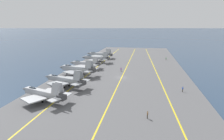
{
  "coord_description": "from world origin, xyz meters",
  "views": [
    {
      "loc": [
        -74.81,
        -8.95,
        20.77
      ],
      "look_at": [
        1.32,
        4.07,
        2.9
      ],
      "focal_mm": 32.0,
      "sensor_mm": 36.0,
      "label": 1
    }
  ],
  "objects_px": {
    "parked_jet_fourth": "(85,63)",
    "crew_brown_vest": "(147,114)",
    "parked_jet_third": "(77,69)",
    "crew_green_vest": "(166,59)",
    "parked_jet_nearest": "(43,93)",
    "crew_blue_vest": "(183,89)",
    "parked_jet_sixth": "(100,54)",
    "parked_jet_second": "(65,80)",
    "parked_jet_fifth": "(96,58)",
    "crew_purple_vest": "(121,69)"
  },
  "relations": [
    {
      "from": "crew_green_vest",
      "to": "crew_brown_vest",
      "type": "distance_m",
      "value": 76.16
    },
    {
      "from": "crew_green_vest",
      "to": "parked_jet_nearest",
      "type": "bearing_deg",
      "value": 151.13
    },
    {
      "from": "parked_jet_second",
      "to": "parked_jet_fourth",
      "type": "relative_size",
      "value": 1.12
    },
    {
      "from": "parked_jet_nearest",
      "to": "parked_jet_third",
      "type": "xyz_separation_m",
      "value": [
        27.76,
        0.3,
        0.59
      ]
    },
    {
      "from": "parked_jet_third",
      "to": "crew_green_vest",
      "type": "bearing_deg",
      "value": -42.73
    },
    {
      "from": "parked_jet_fifth",
      "to": "crew_brown_vest",
      "type": "relative_size",
      "value": 9.36
    },
    {
      "from": "parked_jet_nearest",
      "to": "parked_jet_sixth",
      "type": "bearing_deg",
      "value": 0.79
    },
    {
      "from": "parked_jet_second",
      "to": "crew_purple_vest",
      "type": "relative_size",
      "value": 9.85
    },
    {
      "from": "parked_jet_sixth",
      "to": "parked_jet_third",
      "type": "bearing_deg",
      "value": -179.1
    },
    {
      "from": "parked_jet_sixth",
      "to": "parked_jet_nearest",
      "type": "bearing_deg",
      "value": -179.21
    },
    {
      "from": "crew_brown_vest",
      "to": "crew_purple_vest",
      "type": "xyz_separation_m",
      "value": [
        43.49,
        11.33,
        -0.0
      ]
    },
    {
      "from": "parked_jet_third",
      "to": "crew_brown_vest",
      "type": "xyz_separation_m",
      "value": [
        -33.51,
        -28.01,
        -1.84
      ]
    },
    {
      "from": "parked_jet_fourth",
      "to": "crew_brown_vest",
      "type": "bearing_deg",
      "value": -148.59
    },
    {
      "from": "parked_jet_third",
      "to": "parked_jet_fifth",
      "type": "height_order",
      "value": "parked_jet_third"
    },
    {
      "from": "parked_jet_nearest",
      "to": "crew_brown_vest",
      "type": "relative_size",
      "value": 9.15
    },
    {
      "from": "parked_jet_fifth",
      "to": "crew_green_vest",
      "type": "bearing_deg",
      "value": -70.29
    },
    {
      "from": "crew_green_vest",
      "to": "crew_blue_vest",
      "type": "distance_m",
      "value": 55.65
    },
    {
      "from": "parked_jet_fourth",
      "to": "crew_brown_vest",
      "type": "xyz_separation_m",
      "value": [
        -46.91,
        -28.64,
        -1.37
      ]
    },
    {
      "from": "parked_jet_nearest",
      "to": "parked_jet_second",
      "type": "xyz_separation_m",
      "value": [
        12.67,
        -0.82,
        0.28
      ]
    },
    {
      "from": "parked_jet_third",
      "to": "crew_green_vest",
      "type": "distance_m",
      "value": 57.06
    },
    {
      "from": "parked_jet_fifth",
      "to": "crew_purple_vest",
      "type": "xyz_separation_m",
      "value": [
        -18.32,
        -15.93,
        -1.51
      ]
    },
    {
      "from": "parked_jet_fifth",
      "to": "crew_brown_vest",
      "type": "xyz_separation_m",
      "value": [
        -61.81,
        -27.25,
        -1.5
      ]
    },
    {
      "from": "parked_jet_nearest",
      "to": "parked_jet_fourth",
      "type": "bearing_deg",
      "value": 1.3
    },
    {
      "from": "parked_jet_second",
      "to": "crew_green_vest",
      "type": "distance_m",
      "value": 68.28
    },
    {
      "from": "parked_jet_fourth",
      "to": "parked_jet_sixth",
      "type": "bearing_deg",
      "value": 0.08
    },
    {
      "from": "crew_brown_vest",
      "to": "parked_jet_nearest",
      "type": "bearing_deg",
      "value": 78.28
    },
    {
      "from": "parked_jet_nearest",
      "to": "crew_purple_vest",
      "type": "bearing_deg",
      "value": -23.47
    },
    {
      "from": "parked_jet_sixth",
      "to": "crew_blue_vest",
      "type": "bearing_deg",
      "value": -145.26
    },
    {
      "from": "parked_jet_second",
      "to": "crew_purple_vest",
      "type": "height_order",
      "value": "parked_jet_second"
    },
    {
      "from": "crew_blue_vest",
      "to": "parked_jet_sixth",
      "type": "bearing_deg",
      "value": 34.74
    },
    {
      "from": "parked_jet_third",
      "to": "crew_purple_vest",
      "type": "distance_m",
      "value": 19.53
    },
    {
      "from": "parked_jet_second",
      "to": "crew_purple_vest",
      "type": "distance_m",
      "value": 29.55
    },
    {
      "from": "parked_jet_third",
      "to": "parked_jet_fourth",
      "type": "relative_size",
      "value": 1.1
    },
    {
      "from": "parked_jet_second",
      "to": "parked_jet_third",
      "type": "relative_size",
      "value": 1.02
    },
    {
      "from": "parked_jet_nearest",
      "to": "crew_brown_vest",
      "type": "xyz_separation_m",
      "value": [
        -5.75,
        -27.71,
        -1.25
      ]
    },
    {
      "from": "parked_jet_second",
      "to": "crew_blue_vest",
      "type": "bearing_deg",
      "value": -87.97
    },
    {
      "from": "parked_jet_third",
      "to": "parked_jet_fifth",
      "type": "relative_size",
      "value": 1.03
    },
    {
      "from": "parked_jet_third",
      "to": "crew_blue_vest",
      "type": "height_order",
      "value": "parked_jet_third"
    },
    {
      "from": "crew_green_vest",
      "to": "crew_purple_vest",
      "type": "distance_m",
      "value": 38.77
    },
    {
      "from": "parked_jet_nearest",
      "to": "parked_jet_second",
      "type": "height_order",
      "value": "parked_jet_second"
    },
    {
      "from": "parked_jet_nearest",
      "to": "parked_jet_fourth",
      "type": "distance_m",
      "value": 41.17
    },
    {
      "from": "parked_jet_nearest",
      "to": "crew_blue_vest",
      "type": "bearing_deg",
      "value": -69.96
    },
    {
      "from": "parked_jet_second",
      "to": "crew_brown_vest",
      "type": "distance_m",
      "value": 32.63
    },
    {
      "from": "parked_jet_fourth",
      "to": "crew_purple_vest",
      "type": "distance_m",
      "value": 17.7
    },
    {
      "from": "parked_jet_nearest",
      "to": "parked_jet_sixth",
      "type": "height_order",
      "value": "parked_jet_nearest"
    },
    {
      "from": "crew_brown_vest",
      "to": "crew_blue_vest",
      "type": "bearing_deg",
      "value": -28.39
    },
    {
      "from": "parked_jet_fourth",
      "to": "parked_jet_third",
      "type": "bearing_deg",
      "value": -177.29
    },
    {
      "from": "parked_jet_fifth",
      "to": "crew_purple_vest",
      "type": "distance_m",
      "value": 24.32
    },
    {
      "from": "parked_jet_second",
      "to": "parked_jet_fifth",
      "type": "height_order",
      "value": "parked_jet_second"
    },
    {
      "from": "parked_jet_nearest",
      "to": "parked_jet_fourth",
      "type": "height_order",
      "value": "parked_jet_nearest"
    }
  ]
}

